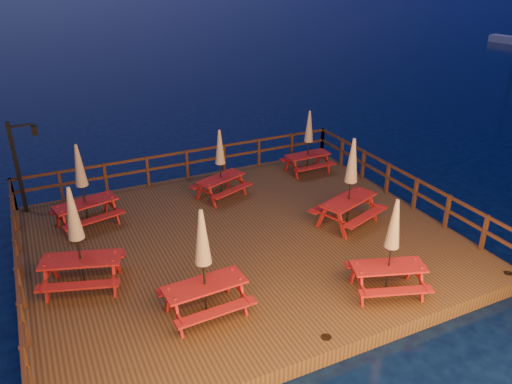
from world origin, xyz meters
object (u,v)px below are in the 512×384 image
(picnic_table_0, at_px, (308,141))
(picnic_table_1, at_px, (351,181))
(lamp_post, at_px, (21,159))
(picnic_table_2, at_px, (203,262))

(picnic_table_0, height_order, picnic_table_1, picnic_table_1)
(lamp_post, distance_m, picnic_table_2, 7.99)
(picnic_table_0, bearing_deg, lamp_post, 172.51)
(picnic_table_0, relative_size, picnic_table_2, 0.89)
(lamp_post, relative_size, picnic_table_2, 1.12)
(lamp_post, distance_m, picnic_table_0, 9.78)
(picnic_table_0, relative_size, picnic_table_1, 0.87)
(lamp_post, xyz_separation_m, picnic_table_2, (3.32, -7.26, -0.40))
(lamp_post, height_order, picnic_table_2, lamp_post)
(lamp_post, bearing_deg, picnic_table_1, -30.29)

